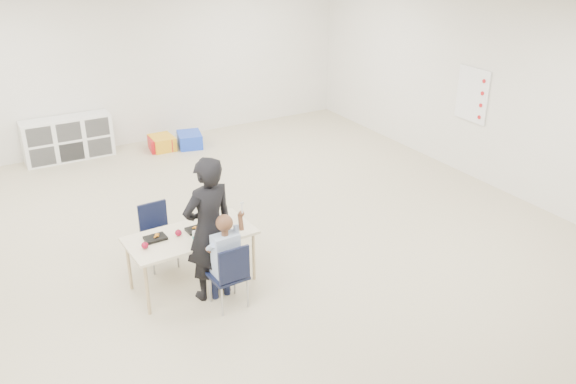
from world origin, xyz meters
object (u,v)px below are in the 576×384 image
table (192,259)px  cubby_shelf (68,138)px  child (227,256)px  chair_near (228,274)px  adult (209,229)px

table → cubby_shelf: (-0.35, 4.52, 0.04)m
table → child: (0.17, -0.55, 0.27)m
chair_near → adult: adult is taller
chair_near → cubby_shelf: (-0.52, 5.07, -0.02)m
chair_near → cubby_shelf: 5.09m
table → cubby_shelf: bearing=92.2°
cubby_shelf → adult: (0.45, -4.81, 0.43)m
table → adult: 0.56m
chair_near → table: bearing=105.2°
child → cubby_shelf: bearing=93.7°
cubby_shelf → chair_near: bearing=-84.1°
child → adult: adult is taller
table → adult: bearing=-72.9°
table → cubby_shelf: 4.53m
table → chair_near: chair_near is taller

